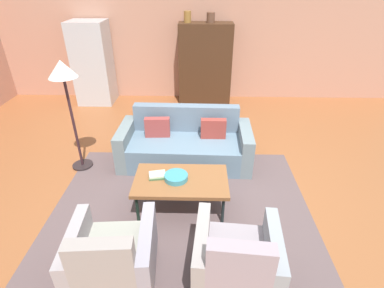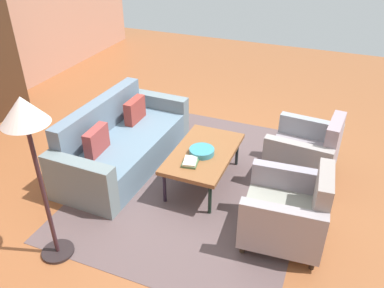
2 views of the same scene
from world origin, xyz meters
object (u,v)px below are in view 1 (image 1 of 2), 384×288
at_px(couch, 185,144).
at_px(armchair_right, 236,264).
at_px(cabinet, 205,64).
at_px(refrigerator, 93,63).
at_px(coffee_table, 181,182).
at_px(fruit_bowl, 176,177).
at_px(floor_lamp, 64,80).
at_px(book_stack, 157,175).
at_px(vase_tall, 187,17).
at_px(vase_round, 211,17).
at_px(armchair_left, 112,261).

bearing_deg(couch, armchair_right, 105.59).
xyz_separation_m(cabinet, refrigerator, (-2.59, -0.10, 0.03)).
bearing_deg(coffee_table, fruit_bowl, 180.00).
relative_size(armchair_right, floor_lamp, 0.51).
bearing_deg(armchair_right, couch, 108.95).
relative_size(book_stack, floor_lamp, 0.14).
relative_size(couch, vase_tall, 9.06).
distance_m(cabinet, vase_round, 1.01).
height_order(coffee_table, cabinet, cabinet).
height_order(armchair_right, fruit_bowl, armchair_right).
relative_size(cabinet, refrigerator, 0.97).
relative_size(armchair_right, vase_round, 4.23).
bearing_deg(coffee_table, cabinet, 84.88).
bearing_deg(refrigerator, book_stack, -62.36).
bearing_deg(cabinet, couch, -97.33).
height_order(armchair_left, fruit_bowl, armchair_left).
bearing_deg(armchair_left, coffee_table, 58.75).
xyz_separation_m(fruit_bowl, floor_lamp, (-1.61, 0.93, 0.95)).
distance_m(armchair_left, floor_lamp, 2.60).
bearing_deg(vase_round, armchair_left, -101.73).
xyz_separation_m(armchair_right, book_stack, (-0.90, 1.22, 0.13)).
distance_m(coffee_table, cabinet, 3.89).
bearing_deg(floor_lamp, vase_tall, 61.02).
height_order(couch, coffee_table, couch).
relative_size(couch, coffee_table, 1.77).
xyz_separation_m(armchair_left, floor_lamp, (-1.07, 2.10, 1.10)).
xyz_separation_m(book_stack, floor_lamp, (-1.36, 0.88, 0.97)).
distance_m(couch, vase_round, 3.14).
xyz_separation_m(vase_round, floor_lamp, (-2.11, -2.91, -0.46)).
distance_m(armchair_left, vase_tall, 5.28).
distance_m(armchair_right, vase_tall, 5.29).
bearing_deg(couch, fruit_bowl, 88.45).
height_order(couch, vase_tall, vase_tall).
xyz_separation_m(armchair_right, vase_tall, (-0.65, 5.01, 1.57)).
bearing_deg(couch, cabinet, -95.87).
relative_size(coffee_table, cabinet, 0.67).
height_order(cabinet, vase_round, vase_round).
distance_m(coffee_table, armchair_left, 1.31).
xyz_separation_m(coffee_table, vase_tall, (-0.06, 3.84, 1.50)).
bearing_deg(cabinet, vase_round, -2.71).
distance_m(vase_tall, floor_lamp, 3.36).
relative_size(armchair_right, book_stack, 3.67).
distance_m(book_stack, vase_round, 4.12).
bearing_deg(cabinet, armchair_right, -87.15).
relative_size(couch, vase_round, 10.20).
bearing_deg(armchair_left, vase_tall, 79.63).
relative_size(coffee_table, armchair_right, 1.36).
xyz_separation_m(armchair_left, armchair_right, (1.19, 0.00, 0.00)).
bearing_deg(armchair_right, vase_round, 96.53).
bearing_deg(refrigerator, coffee_table, -59.10).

